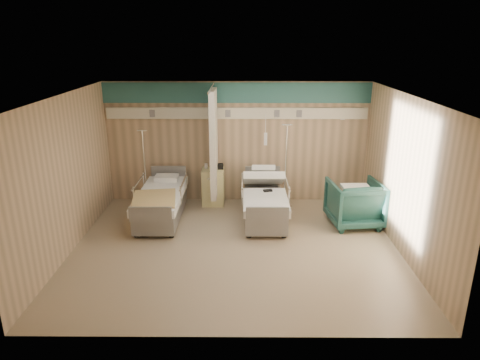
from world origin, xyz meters
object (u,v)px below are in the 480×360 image
iv_stand_right (285,191)px  bedside_cabinet (213,187)px  bed_left (161,206)px  visitor_armchair (354,203)px  bed_right (264,206)px  iv_stand_left (146,191)px

iv_stand_right → bedside_cabinet: bearing=174.0°
bed_left → bedside_cabinet: (1.05, 0.90, 0.11)m
bedside_cabinet → iv_stand_right: 1.66m
bed_left → iv_stand_right: size_ratio=1.12×
iv_stand_right → bed_left: bearing=-164.9°
bedside_cabinet → visitor_armchair: visitor_armchair is taller
bed_right → iv_stand_left: (-2.68, 0.77, 0.05)m
iv_stand_left → bed_left: bearing=-57.9°
iv_stand_right → iv_stand_left: (-3.18, 0.04, -0.03)m
iv_stand_left → visitor_armchair: bearing=-12.3°
bed_right → iv_stand_left: iv_stand_left is taller
bed_left → iv_stand_right: iv_stand_right is taller
visitor_armchair → bed_right: bearing=-13.2°
bed_right → iv_stand_right: bearing=55.5°
bed_right → bed_left: bearing=180.0°
bed_left → visitor_armchair: (4.05, -0.22, 0.16)m
bed_left → bedside_cabinet: bedside_cabinet is taller
bed_left → iv_stand_right: (2.70, 0.73, 0.08)m
visitor_armchair → iv_stand_left: (-4.53, 0.99, -0.11)m
bedside_cabinet → iv_stand_right: bearing=-6.0°
bed_right → bedside_cabinet: bearing=142.0°
bed_right → iv_stand_right: 0.89m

